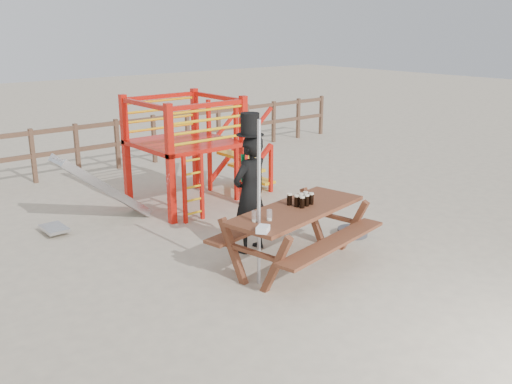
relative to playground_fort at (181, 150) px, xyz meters
name	(u,v)px	position (x,y,z in m)	size (l,w,h in m)	color
ground	(310,263)	(-0.12, -3.58, -1.07)	(60.00, 60.00, 0.00)	#BDAF93
back_fence	(97,141)	(-0.12, 3.42, -0.34)	(15.09, 0.09, 1.20)	brown
playground_fort	(181,150)	(0.00, 0.00, 0.00)	(4.71, 1.84, 2.10)	red
picnic_table	(297,229)	(-0.32, -3.48, -0.53)	(2.47, 1.91, 0.87)	brown
man_with_hat	(250,191)	(-0.47, -2.62, -0.12)	(0.71, 0.52, 2.13)	black
metal_pole	(259,205)	(-1.13, -3.60, 0.04)	(0.05, 0.05, 2.23)	#B2B2B7
parasol_base	(352,232)	(1.23, -3.21, -1.01)	(0.50, 0.50, 0.21)	#39393F
paper_bag	(263,229)	(-1.32, -3.90, -0.17)	(0.18, 0.14, 0.08)	white
stout_pints	(302,200)	(-0.18, -3.43, -0.12)	(0.34, 0.29, 0.17)	black
empty_glasses	(262,216)	(-1.06, -3.58, -0.14)	(0.25, 0.16, 0.15)	silver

